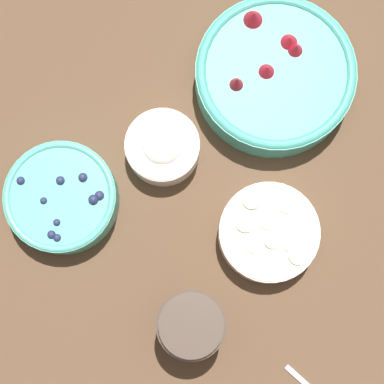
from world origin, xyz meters
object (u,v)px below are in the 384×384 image
at_px(bowl_strawberries, 274,75).
at_px(bowl_blueberries, 62,198).
at_px(bowl_bananas, 269,233).
at_px(bowl_cream, 163,147).
at_px(jar_chocolate, 191,324).

relative_size(bowl_strawberries, bowl_blueberries, 1.47).
height_order(bowl_bananas, bowl_cream, bowl_cream).
relative_size(bowl_strawberries, bowl_bananas, 1.65).
xyz_separation_m(bowl_strawberries, bowl_bananas, (0.19, 0.14, -0.01)).
relative_size(bowl_bananas, bowl_cream, 1.31).
bearing_deg(bowl_bananas, bowl_strawberries, -143.28).
bearing_deg(bowl_bananas, bowl_cream, -89.69).
xyz_separation_m(bowl_blueberries, jar_chocolate, (0.02, 0.26, 0.02)).
distance_m(bowl_strawberries, bowl_cream, 0.20).
bearing_deg(bowl_strawberries, bowl_cream, -17.11).
distance_m(bowl_blueberries, jar_chocolate, 0.26).
bearing_deg(bowl_blueberries, bowl_bananas, 120.19).
bearing_deg(jar_chocolate, bowl_cream, -130.80).
bearing_deg(bowl_cream, jar_chocolate, 49.20).
relative_size(bowl_bananas, jar_chocolate, 1.41).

